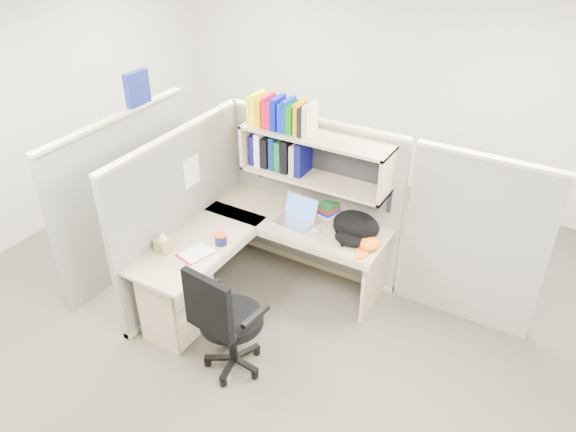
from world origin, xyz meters
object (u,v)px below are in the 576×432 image
Objects in this scene: desk at (210,280)px; backpack at (353,228)px; task_chair at (228,336)px; laptop at (294,213)px; snack_canister at (221,239)px.

desk is 1.35m from backpack.
task_chair is (0.51, -0.44, -0.06)m from desk.
backpack is (0.58, 0.03, 0.00)m from laptop.
backpack reaches higher than desk.
snack_canister is at bearing -117.03° from laptop.
task_chair is (0.10, -1.21, -0.47)m from laptop.
backpack is at bearing 38.97° from desk.
laptop reaches higher than desk.
desk is at bearing 139.32° from task_chair.
laptop is 0.32× the size of task_chair.
desk is at bearing -162.62° from backpack.
desk is at bearing -97.93° from snack_canister.
laptop is 3.07× the size of snack_canister.
task_chair reaches higher than laptop.
snack_canister is at bearing 82.07° from desk.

